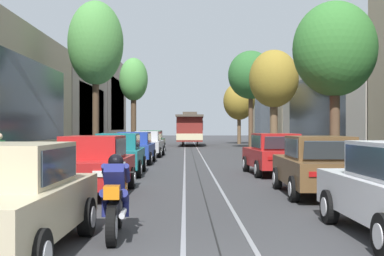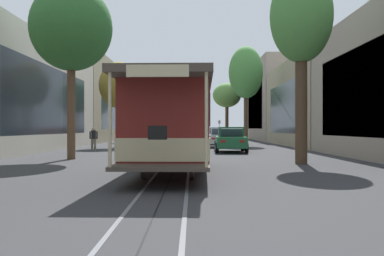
{
  "view_description": "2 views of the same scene",
  "coord_description": "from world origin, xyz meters",
  "px_view_note": "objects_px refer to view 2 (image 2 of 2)",
  "views": [
    {
      "loc": [
        -0.5,
        -5.24,
        1.81
      ],
      "look_at": [
        -0.07,
        28.23,
        1.78
      ],
      "focal_mm": 49.11,
      "sensor_mm": 36.0,
      "label": 1
    },
    {
      "loc": [
        -0.66,
        61.07,
        1.5
      ],
      "look_at": [
        -0.65,
        18.69,
        1.53
      ],
      "focal_mm": 39.96,
      "sensor_mm": 36.0,
      "label": 2
    }
  ],
  "objects_px": {
    "street_tree_kerb_left_second": "(246,73)",
    "fire_hydrant": "(150,137)",
    "street_sign_post": "(219,127)",
    "street_tree_kerb_right_fourth": "(71,28)",
    "street_tree_kerb_right_near": "(149,99)",
    "street_tree_kerb_right_second": "(139,98)",
    "parked_car_red_second_left": "(211,134)",
    "motorcycle_with_rider": "(199,135)",
    "parked_car_brown_second_right": "(162,134)",
    "parked_car_teal_mid_left": "(215,135)",
    "cable_car_trolley": "(173,124)",
    "parked_car_beige_near_left": "(209,133)",
    "parked_car_blue_fourth_left": "(218,136)",
    "parked_car_silver_fifth_left": "(220,137)",
    "street_tree_kerb_left_near": "(227,96)",
    "parked_car_red_mid_right": "(159,135)",
    "street_tree_kerb_left_mid": "(301,20)",
    "parked_car_green_sixth_left": "(230,139)",
    "street_tree_kerb_right_mid": "(119,86)",
    "pedestrian_on_right_pavement": "(244,133)",
    "parked_car_white_near_right": "(164,133)",
    "pedestrian_on_left_pavement": "(94,137)"
  },
  "relations": [
    {
      "from": "pedestrian_on_right_pavement",
      "to": "street_sign_post",
      "type": "height_order",
      "value": "street_sign_post"
    },
    {
      "from": "street_tree_kerb_right_second",
      "to": "street_tree_kerb_right_mid",
      "type": "relative_size",
      "value": 0.98
    },
    {
      "from": "parked_car_beige_near_left",
      "to": "parked_car_blue_fourth_left",
      "type": "height_order",
      "value": "same"
    },
    {
      "from": "street_tree_kerb_left_near",
      "to": "street_tree_kerb_right_fourth",
      "type": "height_order",
      "value": "street_tree_kerb_right_fourth"
    },
    {
      "from": "parked_car_red_mid_right",
      "to": "street_tree_kerb_left_near",
      "type": "xyz_separation_m",
      "value": [
        -8.48,
        -13.71,
        5.26
      ]
    },
    {
      "from": "cable_car_trolley",
      "to": "fire_hydrant",
      "type": "bearing_deg",
      "value": -83.2
    },
    {
      "from": "street_tree_kerb_right_second",
      "to": "parked_car_beige_near_left",
      "type": "bearing_deg",
      "value": -123.73
    },
    {
      "from": "parked_car_brown_second_right",
      "to": "motorcycle_with_rider",
      "type": "bearing_deg",
      "value": -131.65
    },
    {
      "from": "parked_car_silver_fifth_left",
      "to": "street_tree_kerb_left_near",
      "type": "distance_m",
      "value": 27.0
    },
    {
      "from": "street_tree_kerb_left_second",
      "to": "street_tree_kerb_right_near",
      "type": "xyz_separation_m",
      "value": [
        10.65,
        -20.9,
        -0.91
      ]
    },
    {
      "from": "parked_car_beige_near_left",
      "to": "parked_car_white_near_right",
      "type": "bearing_deg",
      "value": 8.83
    },
    {
      "from": "motorcycle_with_rider",
      "to": "fire_hydrant",
      "type": "xyz_separation_m",
      "value": [
        6.25,
        4.56,
        -0.22
      ]
    },
    {
      "from": "parked_car_red_second_left",
      "to": "street_tree_kerb_right_second",
      "type": "distance_m",
      "value": 10.66
    },
    {
      "from": "parked_car_brown_second_right",
      "to": "fire_hydrant",
      "type": "bearing_deg",
      "value": -25.26
    },
    {
      "from": "pedestrian_on_right_pavement",
      "to": "motorcycle_with_rider",
      "type": "bearing_deg",
      "value": -60.25
    },
    {
      "from": "parked_car_white_near_right",
      "to": "cable_car_trolley",
      "type": "xyz_separation_m",
      "value": [
        -3.11,
        43.3,
        0.86
      ]
    },
    {
      "from": "street_tree_kerb_right_second",
      "to": "cable_car_trolley",
      "type": "xyz_separation_m",
      "value": [
        -5.17,
        31.94,
        -3.09
      ]
    },
    {
      "from": "parked_car_red_second_left",
      "to": "street_tree_kerb_left_mid",
      "type": "xyz_separation_m",
      "value": [
        -2.26,
        34.1,
        5.29
      ]
    },
    {
      "from": "parked_car_silver_fifth_left",
      "to": "parked_car_green_sixth_left",
      "type": "bearing_deg",
      "value": 91.67
    },
    {
      "from": "street_tree_kerb_left_second",
      "to": "parked_car_beige_near_left",
      "type": "bearing_deg",
      "value": -83.7
    },
    {
      "from": "street_sign_post",
      "to": "street_tree_kerb_right_fourth",
      "type": "bearing_deg",
      "value": 76.1
    },
    {
      "from": "pedestrian_on_right_pavement",
      "to": "parked_car_silver_fifth_left",
      "type": "bearing_deg",
      "value": 76.09
    },
    {
      "from": "parked_car_teal_mid_left",
      "to": "street_tree_kerb_right_second",
      "type": "distance_m",
      "value": 9.16
    },
    {
      "from": "street_tree_kerb_left_mid",
      "to": "street_tree_kerb_right_fourth",
      "type": "xyz_separation_m",
      "value": [
        10.47,
        -2.7,
        0.27
      ]
    },
    {
      "from": "parked_car_brown_second_right",
      "to": "parked_car_red_mid_right",
      "type": "height_order",
      "value": "same"
    },
    {
      "from": "parked_car_green_sixth_left",
      "to": "street_tree_kerb_left_mid",
      "type": "relative_size",
      "value": 0.54
    },
    {
      "from": "parked_car_red_mid_right",
      "to": "pedestrian_on_left_pavement",
      "type": "height_order",
      "value": "pedestrian_on_left_pavement"
    },
    {
      "from": "street_tree_kerb_left_second",
      "to": "cable_car_trolley",
      "type": "relative_size",
      "value": 0.95
    },
    {
      "from": "street_tree_kerb_right_near",
      "to": "street_tree_kerb_right_second",
      "type": "bearing_deg",
      "value": 90.39
    },
    {
      "from": "parked_car_red_second_left",
      "to": "motorcycle_with_rider",
      "type": "bearing_deg",
      "value": -76.41
    },
    {
      "from": "street_tree_kerb_left_mid",
      "to": "street_tree_kerb_right_near",
      "type": "xyz_separation_m",
      "value": [
        10.52,
        -40.52,
        -0.62
      ]
    },
    {
      "from": "street_tree_kerb_left_mid",
      "to": "fire_hydrant",
      "type": "relative_size",
      "value": 9.79
    },
    {
      "from": "parked_car_red_mid_right",
      "to": "parked_car_blue_fourth_left",
      "type": "bearing_deg",
      "value": 133.14
    },
    {
      "from": "street_tree_kerb_left_near",
      "to": "parked_car_green_sixth_left",
      "type": "bearing_deg",
      "value": 85.72
    },
    {
      "from": "parked_car_silver_fifth_left",
      "to": "street_tree_kerb_right_mid",
      "type": "relative_size",
      "value": 0.66
    },
    {
      "from": "motorcycle_with_rider",
      "to": "parked_car_teal_mid_left",
      "type": "bearing_deg",
      "value": 97.06
    },
    {
      "from": "parked_car_silver_fifth_left",
      "to": "parked_car_green_sixth_left",
      "type": "xyz_separation_m",
      "value": [
        -0.2,
        6.84,
        0.0
      ]
    },
    {
      "from": "street_tree_kerb_right_fourth",
      "to": "street_tree_kerb_right_second",
      "type": "bearing_deg",
      "value": -90.08
    },
    {
      "from": "parked_car_blue_fourth_left",
      "to": "parked_car_red_mid_right",
      "type": "xyz_separation_m",
      "value": [
        6.0,
        -6.4,
        0.0
      ]
    },
    {
      "from": "street_tree_kerb_right_second",
      "to": "fire_hydrant",
      "type": "distance_m",
      "value": 7.91
    },
    {
      "from": "street_tree_kerb_left_second",
      "to": "street_tree_kerb_left_mid",
      "type": "xyz_separation_m",
      "value": [
        0.13,
        19.62,
        -0.29
      ]
    },
    {
      "from": "parked_car_red_mid_right",
      "to": "street_tree_kerb_right_mid",
      "type": "distance_m",
      "value": 13.64
    },
    {
      "from": "parked_car_red_mid_right",
      "to": "cable_car_trolley",
      "type": "relative_size",
      "value": 0.48
    },
    {
      "from": "street_tree_kerb_left_near",
      "to": "street_tree_kerb_right_mid",
      "type": "xyz_separation_m",
      "value": [
        10.63,
        26.57,
        -1.25
      ]
    },
    {
      "from": "parked_car_white_near_right",
      "to": "street_sign_post",
      "type": "xyz_separation_m",
      "value": [
        -7.59,
        -1.97,
        0.86
      ]
    },
    {
      "from": "street_tree_kerb_right_near",
      "to": "fire_hydrant",
      "type": "xyz_separation_m",
      "value": [
        -0.66,
        5.41,
        -5.04
      ]
    },
    {
      "from": "street_tree_kerb_left_second",
      "to": "fire_hydrant",
      "type": "bearing_deg",
      "value": -57.17
    },
    {
      "from": "parked_car_green_sixth_left",
      "to": "street_tree_kerb_right_fourth",
      "type": "xyz_separation_m",
      "value": [
        8.28,
        6.09,
        5.56
      ]
    },
    {
      "from": "street_tree_kerb_left_second",
      "to": "parked_car_green_sixth_left",
      "type": "bearing_deg",
      "value": 77.86
    },
    {
      "from": "parked_car_brown_second_right",
      "to": "parked_car_red_mid_right",
      "type": "relative_size",
      "value": 0.99
    }
  ]
}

